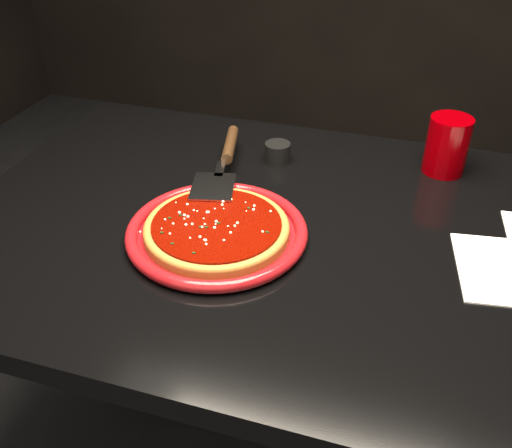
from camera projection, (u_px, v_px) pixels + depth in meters
The scene contains 10 objects.
table at pixel (283, 372), 1.21m from camera, with size 1.20×0.80×0.75m, color black.
plate at pixel (217, 232), 0.96m from camera, with size 0.31×0.31×0.02m, color maroon.
pizza_crust at pixel (217, 230), 0.96m from camera, with size 0.25×0.25×0.01m, color brown.
pizza_crust_rim at pixel (217, 227), 0.96m from camera, with size 0.25×0.25×0.02m, color brown.
pizza_sauce at pixel (217, 225), 0.96m from camera, with size 0.22×0.22×0.01m, color #6E0800.
parmesan_dusting at pixel (216, 222), 0.95m from camera, with size 0.21×0.21×0.01m, color #EFE8BA, non-canonical shape.
basil_flecks at pixel (216, 222), 0.95m from camera, with size 0.19×0.19×0.00m, color black, non-canonical shape.
pizza_server at pixel (223, 162), 1.11m from camera, with size 0.09×0.33×0.02m, color #BBBDC2, non-canonical shape.
cup at pixel (447, 145), 1.13m from camera, with size 0.08×0.08×0.12m, color #860003.
ramekin at pixel (278, 152), 1.18m from camera, with size 0.05×0.05×0.04m, color black.
Camera 1 is at (0.19, -0.80, 1.32)m, focal length 40.00 mm.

